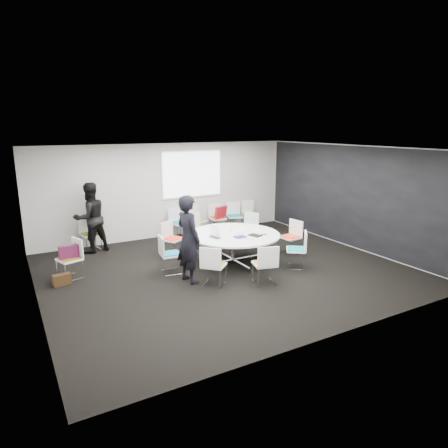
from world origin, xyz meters
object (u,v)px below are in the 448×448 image
person_back (90,218)px  cup (230,229)px  chair_ring_d (173,245)px  chair_back_e (250,219)px  conference_table (234,241)px  chair_ring_c (200,236)px  laptop (216,237)px  chair_ring_h (296,256)px  chair_person_back (91,240)px  chair_back_c (217,223)px  chair_back_d (235,221)px  chair_ring_b (248,234)px  chair_ring_e (170,261)px  chair_ring_f (214,273)px  brown_bag (62,280)px  chair_ring_g (265,272)px  person_main (188,239)px  chair_ring_a (290,243)px  chair_back_b (197,226)px  maroon_bag (69,252)px  chair_back_a (179,228)px  chair_spare_left (71,266)px

person_back → cup: (2.93, -2.32, -0.16)m
chair_ring_d → chair_back_e: 3.73m
conference_table → chair_ring_c: 1.73m
laptop → chair_back_e: bearing=-58.9°
chair_ring_h → chair_person_back: size_ratio=1.00×
chair_back_c → chair_back_d: 0.62m
chair_ring_b → chair_ring_e: 3.06m
chair_ring_f → brown_bag: bearing=-162.9°
chair_ring_g → person_main: size_ratio=0.46×
chair_ring_g → chair_ring_h: (1.25, 0.48, 0.00)m
chair_back_e → laptop: 4.04m
conference_table → chair_back_d: 3.24m
chair_back_d → laptop: 3.62m
chair_ring_h → person_main: person_main is taller
conference_table → chair_ring_a: (1.67, -0.13, -0.27)m
chair_ring_a → cup: (-1.60, 0.40, 0.50)m
conference_table → chair_back_b: size_ratio=2.56×
chair_ring_c → chair_back_c: bearing=-161.0°
chair_ring_f → chair_back_b: same height
chair_ring_d → laptop: size_ratio=2.68×
chair_ring_a → chair_ring_e: same height
chair_ring_h → chair_back_e: (1.18, 3.85, 0.00)m
chair_back_e → maroon_bag: 6.30m
person_main → cup: (1.54, 0.87, -0.17)m
chair_ring_b → chair_back_c: 1.60m
chair_ring_h → laptop: (-1.63, 0.99, 0.47)m
conference_table → chair_ring_c: chair_ring_c is taller
chair_back_c → person_main: bearing=59.8°
chair_person_back → maroon_bag: chair_person_back is taller
laptop → cup: size_ratio=3.65×
chair_ring_h → brown_bag: chair_ring_h is taller
chair_back_a → chair_back_d: size_ratio=1.00×
chair_ring_e → chair_ring_h: size_ratio=1.00×
chair_ring_h → cup: 1.76m
chair_ring_b → chair_ring_d: size_ratio=1.00×
chair_back_c → person_main: person_main is taller
chair_ring_d → chair_back_d: bearing=-179.0°
chair_ring_h → chair_person_back: 5.51m
chair_ring_d → chair_ring_g: same height
chair_spare_left → chair_back_a: bearing=-78.2°
conference_table → chair_person_back: bearing=136.3°
chair_ring_g → chair_back_e: same height
chair_ring_e → chair_back_d: same height
chair_ring_g → chair_person_back: (-2.73, 4.30, 0.00)m
chair_back_d → chair_back_e: (0.61, 0.02, 0.00)m
chair_back_a → chair_back_c: same height
maroon_bag → chair_back_c: bearing=22.4°
chair_back_c → brown_bag: chair_back_c is taller
chair_ring_f → brown_bag: (-2.80, 1.59, -0.16)m
chair_ring_g → chair_back_b: 4.33m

